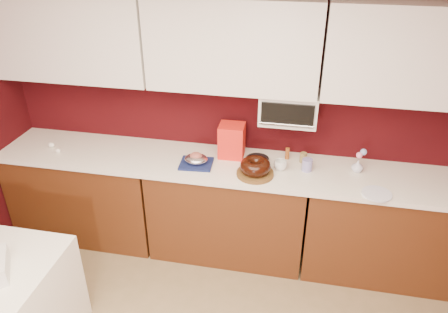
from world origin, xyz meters
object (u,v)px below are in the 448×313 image
object	(u,v)px
foil_ham_nest	(196,159)
blue_jar	(307,165)
pandoro_box	(232,141)
coffee_mug	(281,164)
toaster_oven	(289,107)
flower_vase	(358,165)
bundt_cake	(255,166)

from	to	relation	value
foil_ham_nest	blue_jar	distance (m)	0.90
pandoro_box	coffee_mug	xyz separation A→B (m)	(0.43, -0.16, -0.09)
toaster_oven	foil_ham_nest	world-z (taller)	toaster_oven
foil_ham_nest	blue_jar	xyz separation A→B (m)	(0.89, 0.09, -0.00)
foil_ham_nest	pandoro_box	world-z (taller)	pandoro_box
coffee_mug	blue_jar	xyz separation A→B (m)	(0.21, 0.03, 0.00)
foil_ham_nest	flower_vase	distance (m)	1.30
toaster_oven	bundt_cake	size ratio (longest dim) A/B	1.85
toaster_oven	flower_vase	size ratio (longest dim) A/B	4.04
pandoro_box	flower_vase	world-z (taller)	pandoro_box
coffee_mug	blue_jar	distance (m)	0.21
toaster_oven	flower_vase	distance (m)	0.72
toaster_oven	pandoro_box	world-z (taller)	toaster_oven
bundt_cake	blue_jar	distance (m)	0.43
pandoro_box	coffee_mug	world-z (taller)	pandoro_box
coffee_mug	foil_ham_nest	bearing A→B (deg)	-175.21
pandoro_box	flower_vase	xyz separation A→B (m)	(1.03, -0.06, -0.09)
bundt_cake	pandoro_box	world-z (taller)	pandoro_box
toaster_oven	blue_jar	xyz separation A→B (m)	(0.19, -0.15, -0.42)
flower_vase	pandoro_box	bearing A→B (deg)	176.56
coffee_mug	bundt_cake	bearing A→B (deg)	-146.78
bundt_cake	flower_vase	bearing A→B (deg)	15.32
toaster_oven	blue_jar	bearing A→B (deg)	-38.00
pandoro_box	coffee_mug	distance (m)	0.47
blue_jar	flower_vase	world-z (taller)	flower_vase
coffee_mug	blue_jar	world-z (taller)	same
toaster_oven	flower_vase	world-z (taller)	toaster_oven
bundt_cake	flower_vase	world-z (taller)	bundt_cake
foil_ham_nest	flower_vase	world-z (taller)	flower_vase
toaster_oven	coffee_mug	distance (m)	0.46
foil_ham_nest	coffee_mug	xyz separation A→B (m)	(0.69, 0.06, -0.00)
toaster_oven	bundt_cake	distance (m)	0.54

